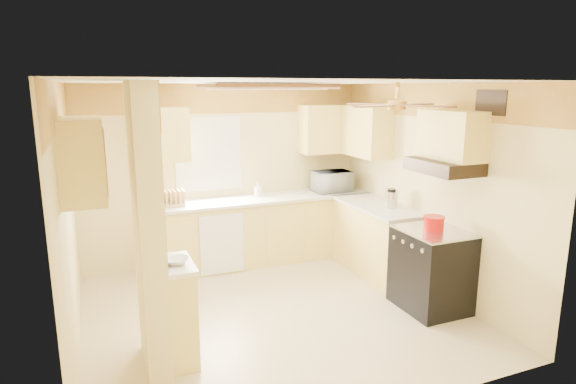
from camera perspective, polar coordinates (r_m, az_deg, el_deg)
name	(u,v)px	position (r m, az deg, el deg)	size (l,w,h in m)	color
floor	(275,312)	(5.52, -1.60, -14.06)	(4.00, 4.00, 0.00)	beige
ceiling	(273,82)	(4.95, -1.78, 12.89)	(4.00, 4.00, 0.00)	white
wall_back	(226,174)	(6.86, -7.32, 2.13)	(4.00, 4.00, 0.00)	#E1CC89
wall_front	(370,262)	(3.45, 9.68, -8.18)	(4.00, 4.00, 0.00)	#E1CC89
wall_left	(67,223)	(4.79, -24.73, -3.35)	(3.80, 3.80, 0.00)	#E1CC89
wall_right	(428,188)	(6.07, 16.26, 0.41)	(3.80, 3.80, 0.00)	#E1CC89
wallpaper_border	(225,99)	(6.74, -7.52, 10.92)	(4.00, 0.02, 0.40)	#FFC74B
partition_column	(148,231)	(4.27, -16.22, -4.51)	(0.20, 0.70, 2.50)	#E1CC89
partition_ledge	(179,314)	(4.58, -12.79, -13.89)	(0.25, 0.55, 0.90)	#FFE27C
ledge_top	(176,265)	(4.40, -13.08, -8.37)	(0.28, 0.58, 0.04)	silver
lower_cabinets_back	(267,230)	(6.91, -2.47, -4.53)	(3.00, 0.60, 0.90)	#FFE27C
lower_cabinets_right	(377,240)	(6.57, 10.52, -5.63)	(0.60, 1.40, 0.90)	#FFE27C
countertop_back	(267,198)	(6.78, -2.48, -0.75)	(3.04, 0.64, 0.04)	silver
countertop_right	(378,206)	(6.44, 10.61, -1.66)	(0.64, 1.44, 0.04)	silver
dishwasher_panel	(222,244)	(6.43, -7.84, -6.14)	(0.58, 0.02, 0.80)	white
window	(208,154)	(6.74, -9.41, 4.47)	(0.92, 0.02, 1.02)	white
upper_cab_back_left	(165,135)	(6.44, -14.41, 6.58)	(0.60, 0.35, 0.70)	#FFE27C
upper_cab_back_right	(330,129)	(7.18, 5.05, 7.46)	(0.90, 0.35, 0.70)	#FFE27C
upper_cab_right	(363,131)	(6.90, 8.92, 7.17)	(0.35, 1.00, 0.70)	#FFE27C
upper_cab_left_wall	(82,160)	(4.42, -23.26, 3.52)	(0.35, 0.75, 0.70)	#FFE27C
upper_cab_over_stove	(452,135)	(5.44, 18.85, 6.39)	(0.35, 0.76, 0.52)	#FFE27C
stove	(431,269)	(5.68, 16.61, -8.74)	(0.68, 0.77, 0.92)	black
range_hood	(443,166)	(5.43, 17.93, 2.92)	(0.50, 0.76, 0.14)	black
poster_menu	(158,161)	(4.15, -15.18, 3.59)	(0.02, 0.42, 0.57)	black
poster_nashville	(162,236)	(4.29, -14.69, -5.01)	(0.02, 0.42, 0.57)	black
ceiling_light_panel	(266,87)	(5.45, -2.66, 12.36)	(1.35, 0.95, 0.06)	brown
ceiling_fan	(397,105)	(4.79, 12.75, 10.06)	(1.15, 1.15, 0.26)	gold
vent_grate	(491,103)	(5.27, 22.93, 9.74)	(0.02, 0.40, 0.25)	black
microwave	(332,181)	(7.14, 5.25, 1.27)	(0.54, 0.37, 0.30)	white
bowl	(177,261)	(4.35, -13.00, -7.95)	(0.21, 0.21, 0.05)	white
dutch_oven	(434,223)	(5.51, 16.90, -3.55)	(0.23, 0.23, 0.16)	#BF0C0A
kettle	(391,199)	(6.27, 12.15, -0.82)	(0.16, 0.16, 0.25)	silver
dish_rack	(172,200)	(6.46, -13.60, -0.93)	(0.37, 0.29, 0.19)	tan
utensil_crock	(258,191)	(6.82, -3.56, 0.08)	(0.10, 0.10, 0.21)	white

